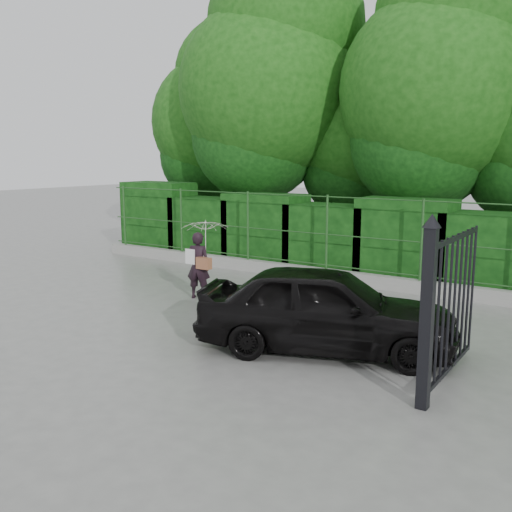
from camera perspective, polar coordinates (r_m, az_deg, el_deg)
The scene contains 8 objects.
ground at distance 10.53m, azimuth -6.26°, elevation -6.67°, with size 80.00×80.00×0.00m, color gray.
kerb at distance 14.12m, azimuth 5.55°, elevation -1.72°, with size 14.00×0.25×0.30m, color #9E9E99.
fence at distance 13.85m, azimuth 6.43°, elevation 2.43°, with size 14.13×0.06×1.80m.
hedge at distance 14.91m, azimuth 7.06°, elevation 2.05°, with size 14.20×1.20×2.19m.
trees at distance 16.42m, azimuth 15.06°, elevation 15.30°, with size 17.10×6.15×8.08m.
gate at distance 7.46m, azimuth 17.83°, elevation -4.64°, with size 0.22×2.33×2.36m.
woman at distance 12.03m, azimuth -5.28°, elevation 0.92°, with size 1.00×1.01×1.69m.
car at distance 8.91m, azimuth 6.99°, elevation -5.25°, with size 1.60×3.97×1.35m, color black.
Camera 1 is at (6.53, -7.69, 3.01)m, focal length 40.00 mm.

